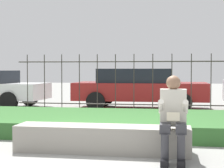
# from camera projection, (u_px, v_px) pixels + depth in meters

# --- Properties ---
(ground_plane) EXTENTS (60.00, 60.00, 0.00)m
(ground_plane) POSITION_uv_depth(u_px,v_px,m) (88.00, 152.00, 5.95)
(ground_plane) COLOR gray
(stone_bench) EXTENTS (2.76, 0.56, 0.42)m
(stone_bench) POSITION_uv_depth(u_px,v_px,m) (102.00, 140.00, 5.91)
(stone_bench) COLOR gray
(stone_bench) RESTS_ON ground_plane
(person_seated_reader) EXTENTS (0.42, 0.73, 1.22)m
(person_seated_reader) POSITION_uv_depth(u_px,v_px,m) (173.00, 114.00, 5.40)
(person_seated_reader) COLOR black
(person_seated_reader) RESTS_ON ground_plane
(grass_berm) EXTENTS (8.17, 2.98, 0.32)m
(grass_berm) POSITION_uv_depth(u_px,v_px,m) (111.00, 122.00, 8.11)
(grass_berm) COLOR #33662D
(grass_berm) RESTS_ON ground_plane
(iron_fence) EXTENTS (6.17, 0.03, 1.73)m
(iron_fence) POSITION_uv_depth(u_px,v_px,m) (125.00, 84.00, 10.31)
(iron_fence) COLOR #332D28
(iron_fence) RESTS_ON ground_plane
(car_parked_center) EXTENTS (4.36, 1.92, 1.34)m
(car_parked_center) POSITION_uv_depth(u_px,v_px,m) (139.00, 87.00, 12.45)
(car_parked_center) COLOR maroon
(car_parked_center) RESTS_ON ground_plane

